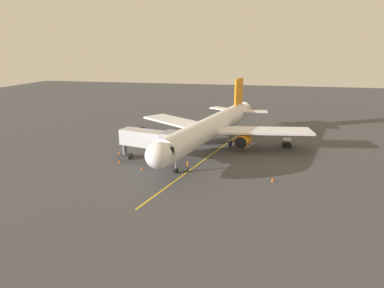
% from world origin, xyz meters
% --- Properties ---
extents(ground_plane, '(220.00, 220.00, 0.00)m').
position_xyz_m(ground_plane, '(0.00, 0.00, 0.00)').
color(ground_plane, '#424244').
extents(apron_lead_in_line, '(9.40, 38.99, 0.01)m').
position_xyz_m(apron_lead_in_line, '(-1.96, 7.89, 0.01)').
color(apron_lead_in_line, yellow).
rests_on(apron_lead_in_line, ground).
extents(airplane, '(33.88, 39.94, 11.50)m').
position_xyz_m(airplane, '(-2.03, 1.62, 4.00)').
color(airplane, white).
rests_on(airplane, ground).
extents(jet_bridge, '(11.49, 5.21, 5.40)m').
position_xyz_m(jet_bridge, '(5.78, 11.37, 3.76)').
color(jet_bridge, '#B7B7BC').
rests_on(jet_bridge, ground).
extents(ground_crew_marshaller, '(0.35, 0.45, 1.71)m').
position_xyz_m(ground_crew_marshaller, '(-0.43, 14.32, 0.89)').
color(ground_crew_marshaller, '#23232D').
rests_on(ground_crew_marshaller, ground).
extents(baggage_cart_near_nose, '(1.56, 2.61, 1.27)m').
position_xyz_m(baggage_cart_near_nose, '(-15.62, -3.00, 0.66)').
color(baggage_cart_near_nose, black).
rests_on(baggage_cart_near_nose, ground).
extents(belt_loader_portside, '(1.58, 4.59, 2.32)m').
position_xyz_m(belt_loader_portside, '(13.17, -6.09, 0.71)').
color(belt_loader_portside, '#2D3899').
rests_on(belt_loader_portside, ground).
extents(safety_cone_nose_left, '(0.32, 0.32, 0.55)m').
position_xyz_m(safety_cone_nose_left, '(11.21, 12.60, 0.28)').
color(safety_cone_nose_left, '#F2590F').
rests_on(safety_cone_nose_left, ground).
extents(safety_cone_nose_right, '(0.32, 0.32, 0.55)m').
position_xyz_m(safety_cone_nose_right, '(13.08, 8.37, 0.28)').
color(safety_cone_nose_right, '#F2590F').
rests_on(safety_cone_nose_right, ground).
extents(safety_cone_wing_port, '(0.32, 0.32, 0.55)m').
position_xyz_m(safety_cone_wing_port, '(6.48, 14.87, 0.28)').
color(safety_cone_wing_port, '#F2590F').
rests_on(safety_cone_wing_port, ground).
extents(safety_cone_wing_starboard, '(0.32, 0.32, 0.55)m').
position_xyz_m(safety_cone_wing_starboard, '(-12.74, 15.57, 0.28)').
color(safety_cone_wing_starboard, '#F2590F').
rests_on(safety_cone_wing_starboard, ground).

